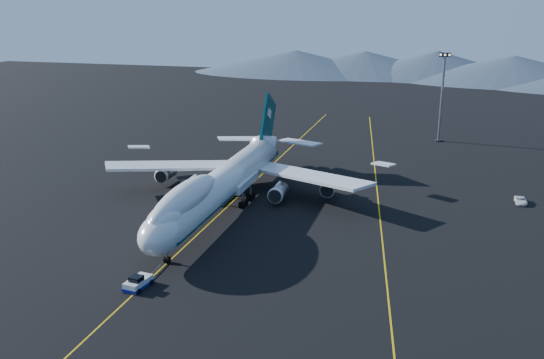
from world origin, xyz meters
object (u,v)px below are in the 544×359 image
(boeing_747, at_px, (223,182))
(pushback_tug, at_px, (138,283))
(floodlight_mast, at_px, (442,97))
(service_van, at_px, (521,200))

(boeing_747, height_order, pushback_tug, boeing_747)
(pushback_tug, bearing_deg, floodlight_mast, 77.17)
(boeing_747, xyz_separation_m, floodlight_mast, (40.66, 75.76, 7.40))
(pushback_tug, relative_size, service_van, 1.07)
(pushback_tug, height_order, service_van, pushback_tug)
(boeing_747, distance_m, pushback_tug, 36.06)
(boeing_747, distance_m, service_van, 61.85)
(boeing_747, height_order, floodlight_mast, floodlight_mast)
(pushback_tug, xyz_separation_m, floodlight_mast, (41.02, 111.44, 12.56))
(pushback_tug, distance_m, floodlight_mast, 119.41)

